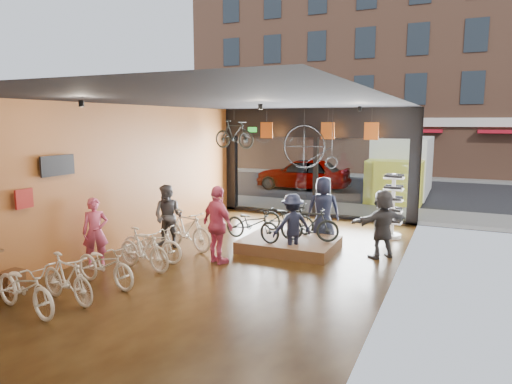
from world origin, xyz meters
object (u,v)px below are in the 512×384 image
Objects in this scene: customer_5 at (382,224)px; customer_1 at (168,216)px; floor_bike_0 at (25,287)px; floor_bike_3 at (144,249)px; floor_bike_4 at (152,243)px; customer_4 at (323,210)px; customer_2 at (218,225)px; hung_bike at (234,134)px; display_bike_mid at (310,224)px; street_car at (303,174)px; floor_bike_2 at (105,264)px; display_platform at (289,245)px; sunglasses_rack at (393,206)px; display_bike_right at (288,218)px; customer_3 at (292,225)px; display_bike_left at (252,224)px; customer_0 at (95,232)px; penny_farthing at (313,148)px; box_truck at (401,169)px; floor_bike_5 at (187,230)px.

customer_1 is at bearing -31.77° from customer_5.
floor_bike_3 is (0.40, 2.79, 0.01)m from floor_bike_0.
floor_bike_4 is 4.77m from customer_4.
hung_bike is (-1.83, 4.46, 1.99)m from customer_2.
display_bike_mid is at bearing -117.92° from hung_bike.
street_car is 14.55m from floor_bike_2.
display_platform is 3.45m from sunglasses_rack.
display_bike_right reaches higher than floor_bike_3.
hung_bike is at bearing -41.68° from customer_2.
customer_3 is 1.64m from customer_4.
customer_3 is 1.00× the size of hung_bike.
display_bike_left is 1.04× the size of customer_0.
floor_bike_2 is at bearing -106.55° from penny_farthing.
floor_bike_0 is 7.66m from customer_4.
customer_4 is at bearing -27.75° from display_bike_left.
customer_2 is (2.52, 1.34, 0.13)m from customer_0.
display_bike_left is 0.99× the size of customer_1.
display_platform is at bearing -98.16° from customer_2.
customer_0 reaches higher than customer_3.
display_bike_left is (-0.84, -0.50, 0.59)m from display_platform.
customer_5 is at bearing 5.92° from customer_1.
display_bike_right reaches higher than floor_bike_0.
box_truck is at bearing -132.26° from customer_5.
customer_4 is at bearing -94.71° from customer_2.
display_bike_left is (2.04, 5.14, 0.27)m from floor_bike_0.
floor_bike_5 is at bearing 8.38° from floor_bike_2.
floor_bike_4 is 6.88m from sunglasses_rack.
floor_bike_3 is 0.85× the size of sunglasses_rack.
sunglasses_rack is (3.43, 4.21, 0.00)m from customer_2.
floor_bike_4 is 1.25m from floor_bike_5.
street_car is 13.60m from customer_0.
floor_bike_4 is 3.48m from customer_3.
customer_5 is at bearing -59.37° from floor_bike_5.
customer_4 is at bearing -21.40° from floor_bike_2.
display_bike_right is at bearing -54.37° from customer_5.
customer_5 reaches higher than display_bike_mid.
sunglasses_rack is 5.63m from hung_bike.
customer_1 is 5.30m from penny_farthing.
customer_0 is (-0.81, 2.58, 0.34)m from floor_bike_0.
customer_0 is 6.21m from hung_bike.
customer_2 reaches higher than customer_5.
customer_1 is (-0.16, 4.56, 0.38)m from floor_bike_0.
customer_5 is at bearing -85.65° from box_truck.
customer_1 is at bearing -160.40° from display_platform.
sunglasses_rack is (2.04, 2.90, 0.15)m from customer_3.
customer_1 is 3.33m from customer_3.
customer_5 reaches higher than customer_3.
customer_4 reaches higher than floor_bike_2.
floor_bike_2 is 0.97× the size of penny_farthing.
customer_1 is (-2.20, -0.58, 0.11)m from display_bike_left.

